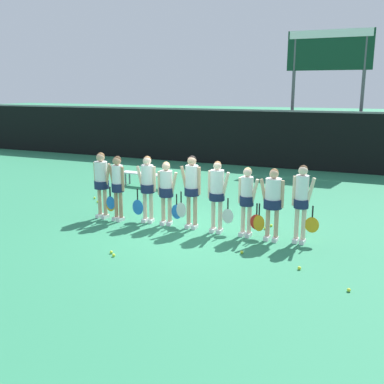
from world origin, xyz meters
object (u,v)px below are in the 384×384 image
at_px(scoreboard, 329,62).
at_px(tennis_ball_6, 114,255).
at_px(player_1, 117,183).
at_px(player_8, 302,198).
at_px(player_3, 167,188).
at_px(tennis_ball_8, 242,252).
at_px(player_5, 217,191).
at_px(tennis_ball_10, 95,198).
at_px(tennis_ball_0, 229,219).
at_px(tennis_ball_3, 271,225).
at_px(player_2, 147,184).
at_px(tennis_ball_4, 349,290).
at_px(player_0, 102,179).
at_px(tennis_ball_1, 265,228).
at_px(tennis_ball_2, 111,252).
at_px(bench_courtside, 146,175).
at_px(player_6, 247,197).
at_px(player_4, 192,185).
at_px(tennis_ball_7, 299,268).
at_px(tennis_ball_9, 98,202).
at_px(tennis_ball_5, 116,208).
at_px(player_7, 273,198).

bearing_deg(scoreboard, tennis_ball_6, -100.96).
xyz_separation_m(player_1, player_8, (4.69, 0.12, 0.03)).
distance_m(player_3, tennis_ball_8, 2.83).
height_order(player_5, tennis_ball_10, player_5).
xyz_separation_m(player_3, tennis_ball_0, (1.34, 0.99, -0.91)).
height_order(player_1, tennis_ball_0, player_1).
distance_m(scoreboard, tennis_ball_3, 10.52).
xyz_separation_m(player_2, tennis_ball_4, (5.14, -2.26, -0.98)).
bearing_deg(player_0, tennis_ball_4, -13.21).
height_order(player_2, tennis_ball_3, player_2).
bearing_deg(tennis_ball_6, tennis_ball_1, 51.31).
xyz_separation_m(player_5, tennis_ball_6, (-1.40, -2.37, -0.99)).
xyz_separation_m(player_0, tennis_ball_2, (1.69, -2.19, -1.02)).
distance_m(bench_courtside, player_6, 6.14).
bearing_deg(player_2, player_8, -9.48).
height_order(player_3, player_4, player_4).
xyz_separation_m(player_5, tennis_ball_1, (1.03, 0.66, -0.99)).
distance_m(scoreboard, player_6, 11.06).
bearing_deg(tennis_ball_7, tennis_ball_10, 155.63).
height_order(tennis_ball_0, tennis_ball_1, tennis_ball_0).
distance_m(player_3, tennis_ball_3, 2.79).
height_order(tennis_ball_6, tennis_ball_9, same).
relative_size(bench_courtside, tennis_ball_3, 28.47).
bearing_deg(tennis_ball_8, player_1, 163.99).
relative_size(player_5, player_8, 0.98).
bearing_deg(player_4, tennis_ball_9, 159.92).
bearing_deg(tennis_ball_1, tennis_ball_4, -52.42).
height_order(tennis_ball_4, tennis_ball_5, tennis_ball_5).
bearing_deg(player_2, tennis_ball_9, 145.66).
xyz_separation_m(bench_courtside, player_4, (3.37, -3.74, 0.67)).
distance_m(player_2, tennis_ball_5, 1.90).
relative_size(player_1, tennis_ball_8, 25.90).
distance_m(tennis_ball_4, tennis_ball_8, 2.44).
height_order(player_3, player_6, player_6).
relative_size(player_2, tennis_ball_7, 24.70).
bearing_deg(scoreboard, tennis_ball_3, -89.88).
bearing_deg(tennis_ball_0, player_7, -39.05).
distance_m(player_0, player_6, 3.96).
distance_m(player_5, tennis_ball_6, 2.92).
height_order(player_7, player_8, player_8).
bearing_deg(player_3, tennis_ball_6, -98.18).
bearing_deg(player_8, tennis_ball_10, 168.62).
distance_m(player_8, tennis_ball_8, 1.84).
distance_m(bench_courtside, player_5, 5.60).
relative_size(tennis_ball_5, tennis_ball_6, 1.03).
relative_size(tennis_ball_1, tennis_ball_7, 0.94).
bearing_deg(tennis_ball_8, tennis_ball_5, 155.66).
bearing_deg(player_3, tennis_ball_10, 147.40).
xyz_separation_m(player_4, player_6, (1.43, -0.07, -0.13)).
distance_m(tennis_ball_6, tennis_ball_9, 4.62).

